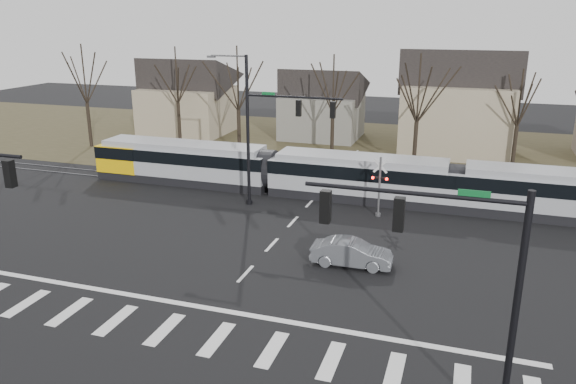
% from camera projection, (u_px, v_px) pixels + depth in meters
% --- Properties ---
extents(ground, '(140.00, 140.00, 0.00)m').
position_uv_depth(ground, '(230.00, 291.00, 26.85)').
color(ground, black).
extents(grass_verge, '(140.00, 28.00, 0.01)m').
position_uv_depth(grass_verge, '(360.00, 148.00, 55.85)').
color(grass_verge, '#38331E').
rests_on(grass_verge, ground).
extents(crosswalk, '(27.00, 2.60, 0.01)m').
position_uv_depth(crosswalk, '(190.00, 334.00, 23.22)').
color(crosswalk, silver).
rests_on(crosswalk, ground).
extents(stop_line, '(28.00, 0.35, 0.01)m').
position_uv_depth(stop_line, '(213.00, 309.00, 25.21)').
color(stop_line, silver).
rests_on(stop_line, ground).
extents(lane_dashes, '(0.18, 30.00, 0.01)m').
position_uv_depth(lane_dashes, '(318.00, 195.00, 41.35)').
color(lane_dashes, silver).
rests_on(lane_dashes, ground).
extents(rail_pair, '(90.00, 1.52, 0.06)m').
position_uv_depth(rail_pair, '(317.00, 195.00, 41.16)').
color(rail_pair, '#59595E').
rests_on(rail_pair, ground).
extents(tram, '(41.75, 3.10, 3.16)m').
position_uv_depth(tram, '(358.00, 176.00, 39.95)').
color(tram, gray).
rests_on(tram, ground).
extents(sedan, '(1.84, 4.38, 1.40)m').
position_uv_depth(sedan, '(352.00, 253.00, 29.45)').
color(sedan, slate).
rests_on(sedan, ground).
extents(signal_pole_near_right, '(6.72, 0.44, 8.00)m').
position_uv_depth(signal_pole_near_right, '(452.00, 275.00, 16.85)').
color(signal_pole_near_right, black).
rests_on(signal_pole_near_right, ground).
extents(signal_pole_far, '(9.28, 0.44, 10.20)m').
position_uv_depth(signal_pole_far, '(270.00, 125.00, 37.18)').
color(signal_pole_far, black).
rests_on(signal_pole_far, ground).
extents(rail_crossing_signal, '(1.08, 0.36, 4.00)m').
position_uv_depth(rail_crossing_signal, '(379.00, 189.00, 36.39)').
color(rail_crossing_signal, '#59595B').
rests_on(rail_crossing_signal, ground).
extents(tree_row, '(59.20, 7.20, 10.00)m').
position_uv_depth(tree_row, '(371.00, 108.00, 48.32)').
color(tree_row, black).
rests_on(tree_row, ground).
extents(house_a, '(9.72, 8.64, 8.60)m').
position_uv_depth(house_a, '(187.00, 93.00, 62.27)').
color(house_a, gray).
rests_on(house_a, ground).
extents(house_b, '(8.64, 7.56, 7.65)m').
position_uv_depth(house_b, '(322.00, 101.00, 59.78)').
color(house_b, slate).
rests_on(house_b, ground).
extents(house_c, '(10.80, 8.64, 10.10)m').
position_uv_depth(house_c, '(459.00, 98.00, 52.52)').
color(house_c, gray).
rests_on(house_c, ground).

